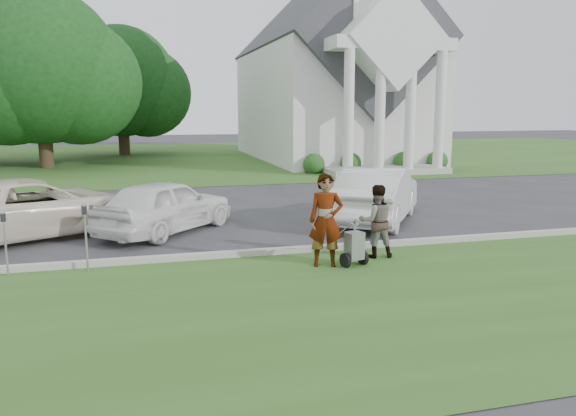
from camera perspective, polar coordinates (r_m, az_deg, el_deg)
name	(u,v)px	position (r m, az deg, el deg)	size (l,w,h in m)	color
ground	(291,260)	(12.26, 0.33, -5.32)	(120.00, 120.00, 0.00)	#333335
grass_strip	(339,306)	(9.54, 5.17, -9.91)	(80.00, 7.00, 0.01)	#33551D
church_lawn	(186,157)	(38.66, -10.37, 5.12)	(80.00, 30.00, 0.01)	#33551D
curb	(285,251)	(12.76, -0.33, -4.36)	(80.00, 0.18, 0.15)	#9E9E93
church	(332,65)	(36.68, 4.47, 14.27)	(9.19, 19.00, 24.10)	white
tree_left	(40,73)	(33.79, -23.89, 12.40)	(10.63, 8.40, 9.71)	#332316
tree_back	(121,87)	(41.42, -16.59, 11.73)	(9.61, 7.60, 8.89)	#332316
striping_cart	(354,246)	(11.79, 6.71, -3.90)	(0.70, 1.13, 0.98)	black
person_left	(326,221)	(11.60, 3.87, -1.33)	(0.71, 0.46, 1.93)	#999999
person_right	(376,222)	(12.47, 8.93, -1.39)	(0.78, 0.61, 1.61)	#999999
parking_meter_near	(85,230)	(11.91, -19.88, -2.11)	(0.10, 0.09, 1.38)	#979BA0
parking_meter_far	(5,236)	(12.22, -26.83, -2.59)	(0.09, 0.08, 1.28)	#979BA0
car_a	(33,208)	(15.75, -24.47, 0.02)	(2.50, 5.42, 1.50)	#EEE1CA
car_b	(165,206)	(15.17, -12.35, 0.23)	(1.70, 4.24, 1.44)	white
car_d	(377,194)	(16.42, 9.06, 1.36)	(1.70, 4.87, 1.60)	silver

